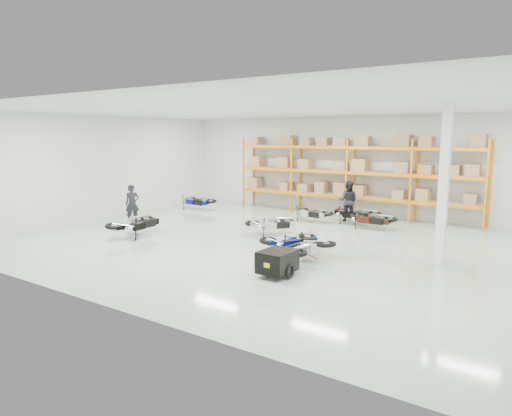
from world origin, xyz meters
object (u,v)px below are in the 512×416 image
Objects in this scene: moto_black_far_left at (136,220)px; moto_touring_right at (306,244)px; moto_back_c at (356,211)px; person_back at (348,201)px; moto_blue_centre at (291,237)px; trailer at (277,261)px; moto_back_d at (371,216)px; moto_back_a at (197,199)px; person_left at (132,204)px; moto_silver_left at (272,221)px; moto_back_b at (312,210)px.

moto_touring_right is at bearing 179.34° from moto_black_far_left.
person_back is (-0.53, 0.42, 0.33)m from moto_back_c.
trailer is (0.87, -2.26, -0.11)m from moto_blue_centre.
moto_back_d reaches higher than trailer.
trailer is 0.93× the size of moto_back_a.
person_left reaches higher than trailer.
person_back is at bearing -67.95° from moto_silver_left.
trailer is at bearing -81.95° from moto_touring_right.
moto_back_a is at bearing 94.72° from moto_back_d.
moto_back_d reaches higher than moto_back_b.
person_left is (0.08, -4.19, 0.26)m from moto_back_a.
person_left is (-8.79, -4.35, 0.30)m from moto_back_d.
moto_back_d is 9.81m from person_left.
moto_silver_left reaches higher than trailer.
moto_touring_right is at bearing 175.70° from moto_silver_left.
moto_back_c is at bearing -134.03° from moto_black_far_left.
person_left is at bearing -172.00° from moto_back_a.
trailer is at bearing -78.25° from person_left.
moto_silver_left is at bearing -168.99° from moto_back_b.
moto_back_a reaches higher than trailer.
trailer is at bearing 143.66° from moto_blue_centre.
moto_back_a is (-8.15, 4.91, 0.03)m from moto_blue_centre.
moto_touring_right is (2.83, -2.66, 0.03)m from moto_silver_left.
moto_black_far_left is 1.17× the size of trailer.
moto_back_c reaches higher than moto_back_d.
moto_silver_left is 4.07m from moto_back_d.
moto_back_b reaches higher than trailer.
moto_back_a is 1.07× the size of moto_back_d.
person_left reaches higher than moto_silver_left.
trailer is (-0.00, -1.60, -0.13)m from moto_touring_right.
person_left is (-6.16, -4.40, 0.31)m from moto_back_b.
moto_silver_left is (-1.96, 2.01, -0.00)m from moto_blue_centre.
moto_back_c is (5.72, 6.73, -0.05)m from moto_black_far_left.
moto_silver_left is 4.12m from moto_back_c.
moto_back_a reaches higher than moto_silver_left.
person_left is (-6.10, -1.29, 0.29)m from moto_silver_left.
person_back reaches higher than moto_silver_left.
moto_back_b is 0.99× the size of person_left.
moto_black_far_left is at bearing -152.37° from moto_back_a.
person_back reaches higher than moto_back_d.
moto_silver_left is at bearing 60.80° from person_back.
moto_silver_left is 5.12m from trailer.
moto_back_c is (-0.18, 5.72, 0.03)m from moto_blue_centre.
person_back is (-0.71, 6.13, 0.36)m from moto_blue_centre.
person_back is (1.26, 4.13, 0.36)m from moto_silver_left.
person_back is (-1.43, 1.06, 0.36)m from moto_back_d.
person_back is (-1.57, 8.39, 0.47)m from trailer.
moto_back_c is at bearing 58.00° from moto_back_d.
moto_black_far_left is 9.00m from moto_back_d.
moto_blue_centre is 5.72m from moto_back_c.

